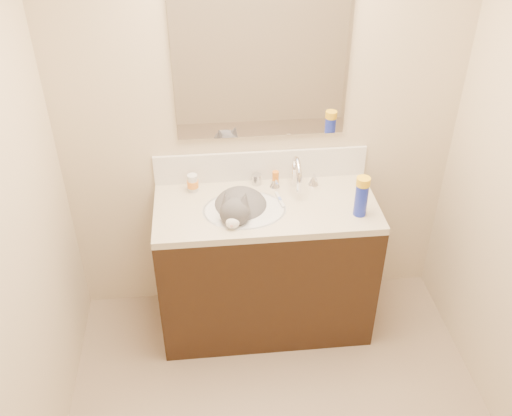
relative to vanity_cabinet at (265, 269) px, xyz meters
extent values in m
cube|color=beige|center=(0.00, 0.28, 0.84)|extent=(2.20, 0.04, 2.50)
cube|color=black|center=(0.00, 0.00, 0.00)|extent=(1.20, 0.55, 0.82)
cube|color=beige|center=(0.00, 0.00, 0.43)|extent=(1.20, 0.55, 0.04)
ellipsoid|color=silver|center=(-0.12, -0.03, 0.38)|extent=(0.45, 0.36, 0.14)
cylinder|color=silver|center=(0.18, 0.18, 0.51)|extent=(0.04, 0.04, 0.11)
torus|color=silver|center=(0.18, 0.12, 0.56)|extent=(0.03, 0.20, 0.20)
cylinder|color=silver|center=(0.18, 0.04, 0.53)|extent=(0.03, 0.03, 0.06)
cone|color=silver|center=(0.07, 0.18, 0.48)|extent=(0.06, 0.06, 0.06)
cone|color=silver|center=(0.29, 0.18, 0.48)|extent=(0.06, 0.06, 0.06)
ellipsoid|color=#4A484A|center=(-0.14, 0.03, 0.41)|extent=(0.38, 0.41, 0.22)
ellipsoid|color=#4A484A|center=(-0.18, -0.12, 0.50)|extent=(0.19, 0.18, 0.15)
ellipsoid|color=#4A484A|center=(-0.16, -0.06, 0.47)|extent=(0.14, 0.14, 0.14)
cone|color=#4A484A|center=(-0.22, -0.09, 0.58)|extent=(0.08, 0.10, 0.10)
cone|color=#4A484A|center=(-0.13, -0.12, 0.58)|extent=(0.09, 0.09, 0.10)
ellipsoid|color=white|center=(-0.19, -0.19, 0.48)|extent=(0.08, 0.07, 0.06)
ellipsoid|color=white|center=(-0.17, -0.09, 0.41)|extent=(0.13, 0.10, 0.13)
sphere|color=tan|center=(-0.20, -0.21, 0.48)|extent=(0.02, 0.02, 0.02)
cylinder|color=#4A484A|center=(0.00, -0.02, 0.34)|extent=(0.04, 0.23, 0.04)
cube|color=silver|center=(0.00, 0.26, 0.54)|extent=(1.20, 0.02, 0.18)
cube|color=white|center=(0.00, 0.26, 1.13)|extent=(0.90, 0.02, 0.80)
cylinder|color=silver|center=(-0.39, 0.18, 0.50)|extent=(0.07, 0.07, 0.10)
cylinder|color=orange|center=(-0.39, 0.18, 0.50)|extent=(0.08, 0.08, 0.04)
cylinder|color=#B7B7BC|center=(-0.03, 0.21, 0.48)|extent=(0.06, 0.06, 0.06)
cylinder|color=orange|center=(0.07, 0.19, 0.50)|extent=(0.04, 0.04, 0.09)
cube|color=silver|center=(0.08, 0.04, 0.46)|extent=(0.04, 0.15, 0.01)
cube|color=#637AD2|center=(0.08, 0.04, 0.46)|extent=(0.02, 0.03, 0.01)
cylinder|color=#1928AF|center=(0.48, -0.13, 0.54)|extent=(0.08, 0.08, 0.18)
cylinder|color=yellow|center=(0.48, -0.13, 0.65)|extent=(0.08, 0.08, 0.04)
camera|label=1|loc=(-0.31, -2.49, 2.19)|focal=40.00mm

